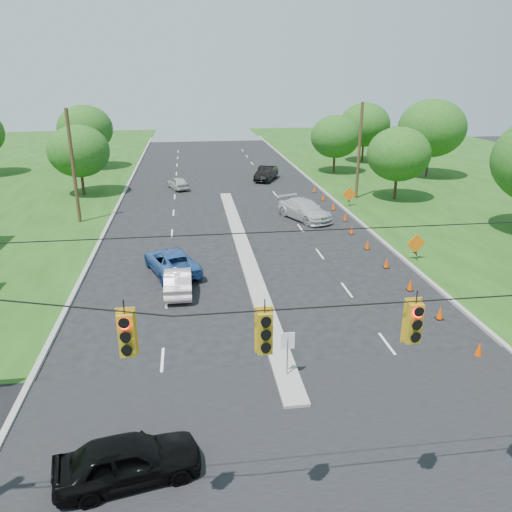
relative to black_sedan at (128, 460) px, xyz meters
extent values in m
plane|color=black|center=(5.69, -1.44, -0.73)|extent=(160.00, 160.00, 0.00)
cube|color=black|center=(5.69, -1.44, -0.73)|extent=(160.00, 14.00, 0.02)
cube|color=gray|center=(-4.41, 28.56, -0.73)|extent=(0.25, 110.00, 0.16)
cube|color=gray|center=(15.79, 28.56, -0.73)|extent=(0.25, 110.00, 0.16)
cube|color=gray|center=(5.69, 19.56, -0.73)|extent=(1.00, 34.00, 0.18)
cylinder|color=gray|center=(5.69, 4.56, 0.17)|extent=(0.06, 0.06, 1.80)
cube|color=white|center=(5.69, 4.56, 0.97)|extent=(0.55, 0.04, 0.70)
cylinder|color=black|center=(5.69, -2.44, 6.27)|extent=(24.00, 0.04, 0.04)
cube|color=gold|center=(0.69, -2.44, 5.49)|extent=(0.34, 0.24, 1.00)
cube|color=gold|center=(3.69, -2.44, 5.32)|extent=(0.34, 0.24, 1.00)
cube|color=gold|center=(7.19, -2.44, 5.32)|extent=(0.34, 0.24, 1.00)
cylinder|color=#422D1C|center=(-6.81, 28.56, 3.77)|extent=(0.28, 0.28, 9.00)
cylinder|color=#422D1C|center=(18.19, 33.56, 3.77)|extent=(0.28, 0.28, 9.00)
cone|color=#EC4300|center=(14.19, 5.06, -0.38)|extent=(0.32, 0.32, 0.70)
cone|color=#EC4300|center=(14.19, 8.56, -0.38)|extent=(0.32, 0.32, 0.70)
cone|color=#EC4300|center=(14.19, 12.06, -0.38)|extent=(0.32, 0.32, 0.70)
cone|color=#EC4300|center=(14.19, 15.56, -0.38)|extent=(0.32, 0.32, 0.70)
cone|color=#EC4300|center=(14.19, 19.06, -0.38)|extent=(0.32, 0.32, 0.70)
cone|color=#EC4300|center=(14.19, 22.56, -0.38)|extent=(0.32, 0.32, 0.70)
cone|color=#EC4300|center=(14.79, 26.06, -0.38)|extent=(0.32, 0.32, 0.70)
cone|color=#EC4300|center=(14.79, 29.56, -0.38)|extent=(0.32, 0.32, 0.70)
cone|color=#EC4300|center=(14.79, 33.06, -0.38)|extent=(0.32, 0.32, 0.70)
cone|color=#EC4300|center=(14.79, 36.56, -0.38)|extent=(0.32, 0.32, 0.70)
cube|color=black|center=(16.49, 16.56, -0.18)|extent=(0.06, 0.58, 0.26)
cube|color=black|center=(16.49, 16.56, -0.18)|extent=(0.06, 0.58, 0.26)
cube|color=orange|center=(16.49, 16.56, 0.42)|extent=(1.27, 0.05, 1.27)
cube|color=black|center=(16.49, 30.56, -0.18)|extent=(0.06, 0.58, 0.26)
cube|color=black|center=(16.49, 30.56, -0.18)|extent=(0.06, 0.58, 0.26)
cube|color=orange|center=(16.49, 30.56, 0.42)|extent=(1.27, 0.05, 1.27)
cylinder|color=black|center=(-8.31, 38.56, 0.53)|extent=(0.28, 0.28, 2.52)
ellipsoid|color=#194C14|center=(-8.31, 38.56, 3.61)|extent=(5.88, 5.88, 5.04)
cylinder|color=black|center=(-10.31, 53.56, 0.71)|extent=(0.28, 0.28, 2.88)
ellipsoid|color=#194C14|center=(-10.31, 53.56, 4.23)|extent=(6.72, 6.72, 5.76)
cylinder|color=black|center=(21.69, 32.56, 0.53)|extent=(0.28, 0.28, 2.52)
ellipsoid|color=#194C14|center=(21.69, 32.56, 3.61)|extent=(5.88, 5.88, 5.04)
cylinder|color=black|center=(29.69, 42.56, 0.89)|extent=(0.28, 0.28, 3.24)
ellipsoid|color=#194C14|center=(29.69, 42.56, 4.85)|extent=(7.56, 7.56, 6.48)
cylinder|color=black|center=(25.69, 53.56, 0.71)|extent=(0.28, 0.28, 2.88)
ellipsoid|color=#194C14|center=(25.69, 53.56, 4.23)|extent=(6.72, 6.72, 5.76)
cylinder|color=black|center=(19.69, 46.56, 0.53)|extent=(0.28, 0.28, 2.52)
ellipsoid|color=#194C14|center=(19.69, 46.56, 3.61)|extent=(5.88, 5.88, 5.04)
imported|color=black|center=(0.00, 0.00, 0.00)|extent=(4.55, 2.53, 1.46)
imported|color=beige|center=(1.32, 13.65, -0.04)|extent=(1.46, 4.20, 1.38)
imported|color=#2C5599|center=(0.89, 16.55, -0.01)|extent=(3.93, 5.70, 1.45)
imported|color=#BEBEBE|center=(11.56, 27.04, 0.08)|extent=(4.34, 6.05, 1.63)
imported|color=#B6B6B6|center=(1.01, 40.04, -0.10)|extent=(2.59, 3.99, 1.26)
imported|color=black|center=(10.87, 43.35, 0.07)|extent=(3.47, 5.11, 1.59)
camera|label=1|loc=(2.17, -12.17, 10.78)|focal=35.00mm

